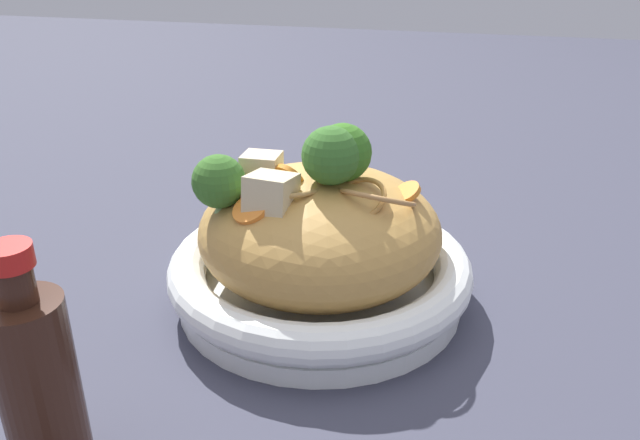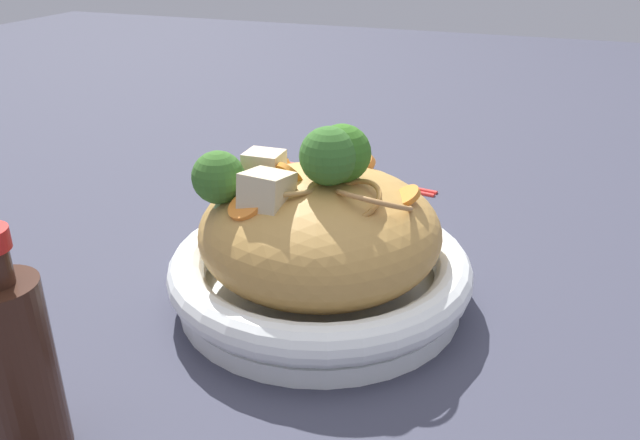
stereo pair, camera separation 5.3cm
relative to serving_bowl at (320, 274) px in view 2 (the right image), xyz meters
The scene contains 9 objects.
ground_plane 0.02m from the serving_bowl, ahead, with size 3.00×3.00×0.00m, color #393A4A.
serving_bowl is the anchor object (origin of this frame).
noodle_heap 0.04m from the serving_bowl, 52.24° to the right, with size 0.20×0.20×0.11m.
broccoli_florets 0.11m from the serving_bowl, 122.03° to the right, with size 0.15×0.10×0.08m.
carrot_coins 0.08m from the serving_bowl, 119.53° to the left, with size 0.17×0.17×0.04m.
zucchini_slices 0.09m from the serving_bowl, 145.70° to the left, with size 0.11×0.07×0.04m.
chicken_chunks 0.10m from the serving_bowl, 147.88° to the right, with size 0.06×0.08×0.03m.
soy_sauce_bottle 0.25m from the serving_bowl, 115.18° to the right, with size 0.04×0.04×0.15m.
chopsticks_pair 0.29m from the serving_bowl, 102.14° to the left, with size 0.22×0.05×0.01m.
Camera 2 is at (0.17, -0.45, 0.30)m, focal length 36.24 mm.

